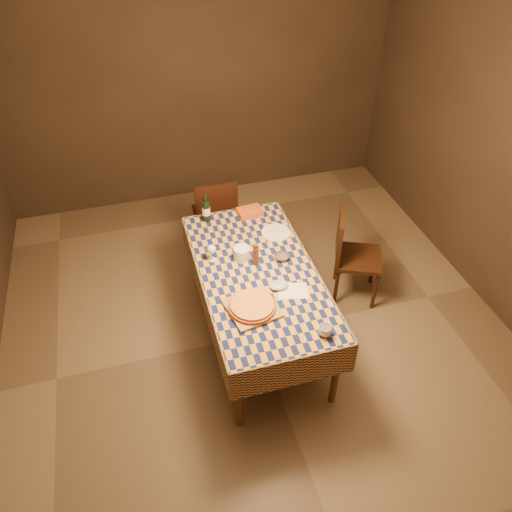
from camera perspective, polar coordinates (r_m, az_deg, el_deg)
name	(u,v)px	position (r m, az deg, el deg)	size (l,w,h in m)	color
room	(258,214)	(3.69, 0.22, 4.85)	(5.00, 5.10, 2.70)	brown
dining_table	(258,279)	(4.11, 0.19, -2.63)	(0.94, 1.84, 0.77)	brown
cutting_board	(252,308)	(3.75, -0.44, -5.98)	(0.36, 0.36, 0.02)	#9E7D4A
pizza	(252,305)	(3.73, -0.44, -5.67)	(0.37, 0.37, 0.04)	#953D18
pepper_mill	(256,255)	(4.07, -0.03, 0.16)	(0.06, 0.06, 0.21)	#502312
bowl	(282,257)	(4.17, 2.98, -0.12)	(0.13, 0.13, 0.04)	#574249
wine_glass	(211,250)	(4.12, -5.12, 0.71)	(0.08, 0.08, 0.15)	white
wine_bottle	(206,210)	(4.57, -5.73, 5.23)	(0.09, 0.09, 0.29)	black
deli_tub	(242,253)	(4.15, -1.65, 0.31)	(0.14, 0.14, 0.11)	silver
takeout_container	(250,212)	(4.67, -0.72, 5.06)	(0.22, 0.16, 0.06)	#BB5218
white_plate	(276,232)	(4.45, 2.29, 2.70)	(0.26, 0.26, 0.01)	white
tumbler	(325,331)	(3.60, 7.87, -8.44)	(0.10, 0.10, 0.08)	white
flour_patch	(293,291)	(3.91, 4.26, -4.00)	(0.23, 0.18, 0.00)	white
flour_bag	(279,285)	(3.91, 2.60, -3.34)	(0.15, 0.12, 0.05)	#AAB4DA
chair_far	(216,213)	(5.14, -4.64, 4.88)	(0.43, 0.44, 0.93)	black
chair_right	(350,251)	(4.72, 10.72, 0.53)	(0.56, 0.56, 0.93)	black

